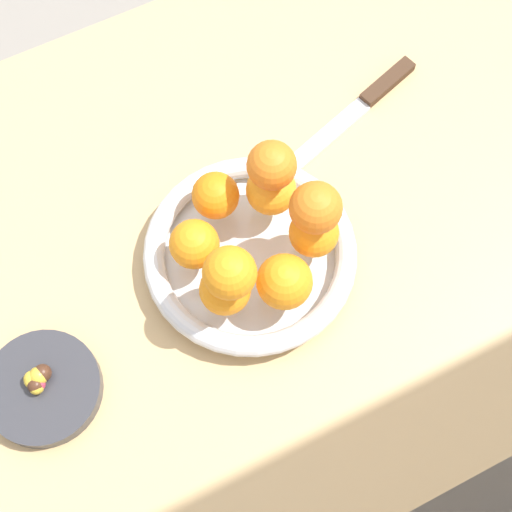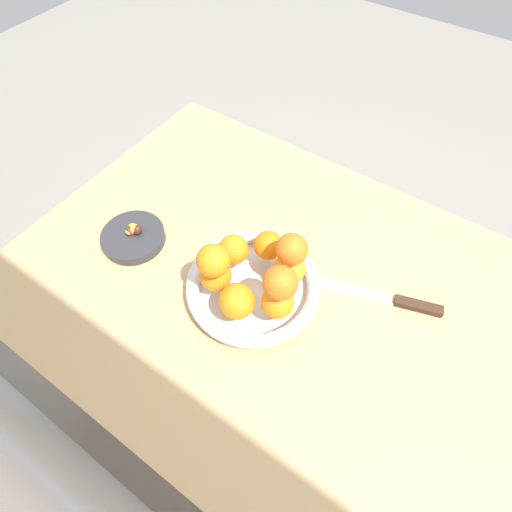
% 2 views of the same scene
% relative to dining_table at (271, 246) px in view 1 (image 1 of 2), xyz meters
% --- Properties ---
extents(ground_plane, '(6.00, 6.00, 0.00)m').
position_rel_dining_table_xyz_m(ground_plane, '(0.00, 0.00, -0.65)').
color(ground_plane, gray).
extents(dining_table, '(1.10, 0.76, 0.74)m').
position_rel_dining_table_xyz_m(dining_table, '(0.00, 0.00, 0.00)').
color(dining_table, tan).
rests_on(dining_table, ground_plane).
extents(fruit_bowl, '(0.26, 0.26, 0.04)m').
position_rel_dining_table_xyz_m(fruit_bowl, '(0.05, 0.04, 0.11)').
color(fruit_bowl, silver).
rests_on(fruit_bowl, dining_table).
extents(candy_dish, '(0.13, 0.13, 0.02)m').
position_rel_dining_table_xyz_m(candy_dish, '(0.33, 0.08, 0.10)').
color(candy_dish, '#333338').
rests_on(candy_dish, dining_table).
extents(orange_0, '(0.06, 0.06, 0.06)m').
position_rel_dining_table_xyz_m(orange_0, '(0.10, 0.08, 0.16)').
color(orange_0, orange).
rests_on(orange_0, fruit_bowl).
extents(orange_1, '(0.06, 0.06, 0.06)m').
position_rel_dining_table_xyz_m(orange_1, '(0.04, 0.10, 0.16)').
color(orange_1, orange).
rests_on(orange_1, fruit_bowl).
extents(orange_2, '(0.06, 0.06, 0.06)m').
position_rel_dining_table_xyz_m(orange_2, '(-0.02, 0.06, 0.16)').
color(orange_2, orange).
rests_on(orange_2, fruit_bowl).
extents(orange_3, '(0.06, 0.06, 0.06)m').
position_rel_dining_table_xyz_m(orange_3, '(-0.00, -0.01, 0.16)').
color(orange_3, orange).
rests_on(orange_3, fruit_bowl).
extents(orange_4, '(0.06, 0.06, 0.06)m').
position_rel_dining_table_xyz_m(orange_4, '(0.06, -0.03, 0.16)').
color(orange_4, orange).
rests_on(orange_4, fruit_bowl).
extents(orange_5, '(0.06, 0.06, 0.06)m').
position_rel_dining_table_xyz_m(orange_5, '(0.11, 0.02, 0.16)').
color(orange_5, orange).
rests_on(orange_5, fruit_bowl).
extents(orange_6, '(0.06, 0.06, 0.06)m').
position_rel_dining_table_xyz_m(orange_6, '(-0.00, -0.01, 0.22)').
color(orange_6, orange).
rests_on(orange_6, orange_3).
extents(orange_7, '(0.06, 0.06, 0.06)m').
position_rel_dining_table_xyz_m(orange_7, '(-0.02, 0.06, 0.22)').
color(orange_7, orange).
rests_on(orange_7, orange_2).
extents(orange_8, '(0.06, 0.06, 0.06)m').
position_rel_dining_table_xyz_m(orange_8, '(0.10, 0.09, 0.22)').
color(orange_8, orange).
rests_on(orange_8, orange_0).
extents(candy_ball_0, '(0.02, 0.02, 0.02)m').
position_rel_dining_table_xyz_m(candy_ball_0, '(0.33, 0.08, 0.12)').
color(candy_ball_0, '#C6384C').
rests_on(candy_ball_0, candy_dish).
extents(candy_ball_1, '(0.02, 0.02, 0.02)m').
position_rel_dining_table_xyz_m(candy_ball_1, '(0.34, 0.08, 0.12)').
color(candy_ball_1, gold).
rests_on(candy_ball_1, candy_dish).
extents(candy_ball_2, '(0.02, 0.02, 0.02)m').
position_rel_dining_table_xyz_m(candy_ball_2, '(0.34, 0.08, 0.12)').
color(candy_ball_2, '#472819').
rests_on(candy_ball_2, candy_dish).
extents(candy_ball_3, '(0.02, 0.02, 0.02)m').
position_rel_dining_table_xyz_m(candy_ball_3, '(0.34, 0.07, 0.12)').
color(candy_ball_3, gold).
rests_on(candy_ball_3, candy_dish).
extents(candy_ball_4, '(0.02, 0.02, 0.02)m').
position_rel_dining_table_xyz_m(candy_ball_4, '(0.33, 0.06, 0.12)').
color(candy_ball_4, gold).
rests_on(candy_ball_4, candy_dish).
extents(candy_ball_5, '(0.02, 0.02, 0.02)m').
position_rel_dining_table_xyz_m(candy_ball_5, '(0.33, 0.07, 0.12)').
color(candy_ball_5, gold).
rests_on(candy_ball_5, candy_dish).
extents(candy_ball_6, '(0.02, 0.02, 0.02)m').
position_rel_dining_table_xyz_m(candy_ball_6, '(0.32, 0.07, 0.12)').
color(candy_ball_6, '#472819').
rests_on(candy_ball_6, candy_dish).
extents(candy_ball_7, '(0.02, 0.02, 0.02)m').
position_rel_dining_table_xyz_m(candy_ball_7, '(0.34, 0.07, 0.12)').
color(candy_ball_7, gold).
rests_on(candy_ball_7, candy_dish).
extents(knife, '(0.25, 0.10, 0.01)m').
position_rel_dining_table_xyz_m(knife, '(-0.17, -0.09, 0.09)').
color(knife, '#3F2819').
rests_on(knife, dining_table).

